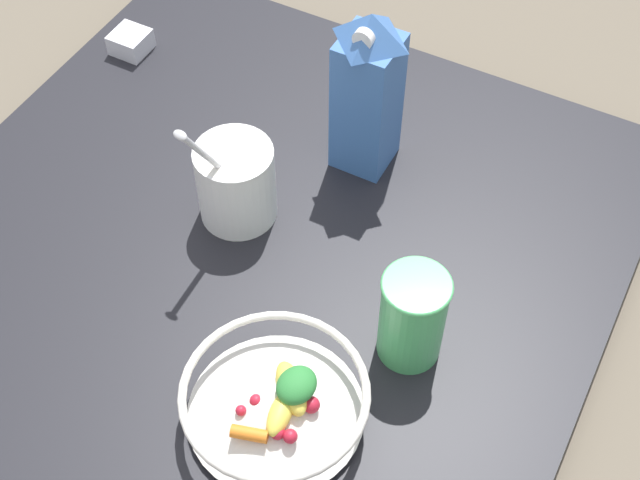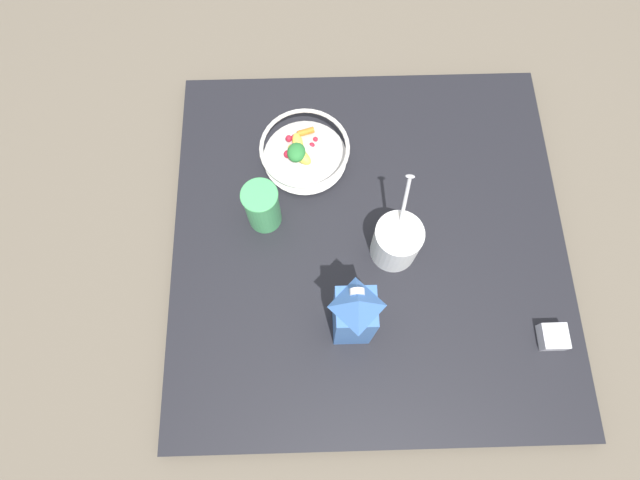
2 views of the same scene
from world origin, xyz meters
TOP-DOWN VIEW (x-y plane):
  - ground_plane at (0.00, 0.00)m, footprint 6.00×6.00m
  - countertop at (0.00, 0.00)m, footprint 0.90×0.90m
  - fruit_bowl at (0.15, -0.21)m, footprint 0.21×0.21m
  - milk_carton at (0.05, 0.20)m, footprint 0.08×0.08m
  - yogurt_tub at (-0.05, 0.03)m, footprint 0.10×0.14m
  - drinking_cup at (0.24, -0.06)m, footprint 0.08×0.08m
  - spice_jar at (-0.38, 0.24)m, footprint 0.05×0.05m

SIDE VIEW (x-z plane):
  - ground_plane at x=0.00m, z-range 0.00..0.00m
  - countertop at x=0.00m, z-range 0.00..0.03m
  - spice_jar at x=-0.38m, z-range 0.03..0.06m
  - fruit_bowl at x=0.15m, z-range 0.03..0.10m
  - yogurt_tub at x=-0.05m, z-range -0.01..0.21m
  - drinking_cup at x=0.24m, z-range 0.03..0.17m
  - milk_carton at x=0.05m, z-range 0.03..0.28m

